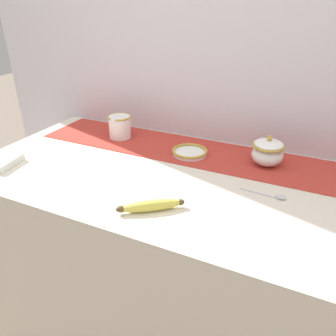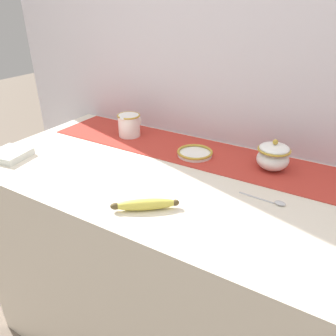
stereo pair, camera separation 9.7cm
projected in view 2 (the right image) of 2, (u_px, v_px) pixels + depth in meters
countertop at (182, 273)px, 1.37m from camera, size 1.60×0.74×0.92m
back_wall at (232, 77)px, 1.33m from camera, size 2.40×0.04×2.40m
table_runner at (210, 155)px, 1.33m from camera, size 1.47×0.28×0.00m
cream_pitcher at (129, 124)px, 1.49m from camera, size 0.10×0.12×0.10m
sugar_bowl at (273, 156)px, 1.19m from camera, size 0.12×0.12×0.12m
small_dish at (195, 153)px, 1.32m from camera, size 0.14×0.14×0.02m
banana at (145, 204)px, 0.98m from camera, size 0.18×0.15×0.04m
spoon at (276, 203)px, 1.01m from camera, size 0.15×0.03×0.01m
napkin_stack at (10, 154)px, 1.30m from camera, size 0.15×0.15×0.03m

